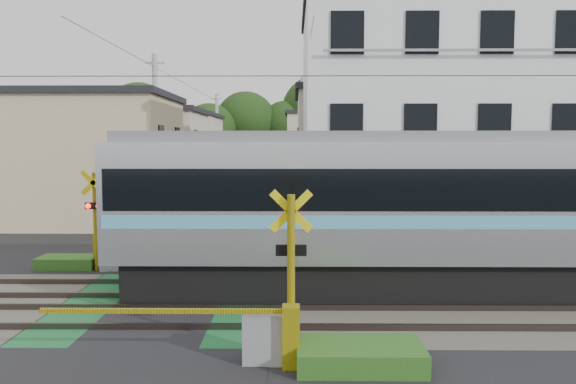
{
  "coord_description": "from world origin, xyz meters",
  "views": [
    {
      "loc": [
        3.04,
        -13.3,
        3.89
      ],
      "look_at": [
        2.86,
        5.0,
        2.29
      ],
      "focal_mm": 35.0,
      "sensor_mm": 36.0,
      "label": 1
    }
  ],
  "objects_px": {
    "crossing_signal_near": "(268,324)",
    "crossing_signal_far": "(110,247)",
    "apartment_block": "(429,124)",
    "pedestrian": "(264,178)"
  },
  "relations": [
    {
      "from": "crossing_signal_near",
      "to": "crossing_signal_far",
      "type": "xyz_separation_m",
      "value": [
        -5.17,
        7.31,
        0.0
      ]
    },
    {
      "from": "apartment_block",
      "to": "pedestrian",
      "type": "bearing_deg",
      "value": 106.91
    },
    {
      "from": "pedestrian",
      "to": "crossing_signal_near",
      "type": "bearing_deg",
      "value": 93.23
    },
    {
      "from": "crossing_signal_near",
      "to": "apartment_block",
      "type": "bearing_deg",
      "value": 65.78
    },
    {
      "from": "crossing_signal_far",
      "to": "apartment_block",
      "type": "bearing_deg",
      "value": 27.78
    },
    {
      "from": "crossing_signal_near",
      "to": "crossing_signal_far",
      "type": "height_order",
      "value": "same"
    },
    {
      "from": "crossing_signal_near",
      "to": "pedestrian",
      "type": "bearing_deg",
      "value": 93.09
    },
    {
      "from": "crossing_signal_far",
      "to": "crossing_signal_near",
      "type": "bearing_deg",
      "value": -54.71
    },
    {
      "from": "crossing_signal_near",
      "to": "crossing_signal_far",
      "type": "distance_m",
      "value": 8.95
    },
    {
      "from": "crossing_signal_far",
      "to": "apartment_block",
      "type": "relative_size",
      "value": 0.46
    }
  ]
}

